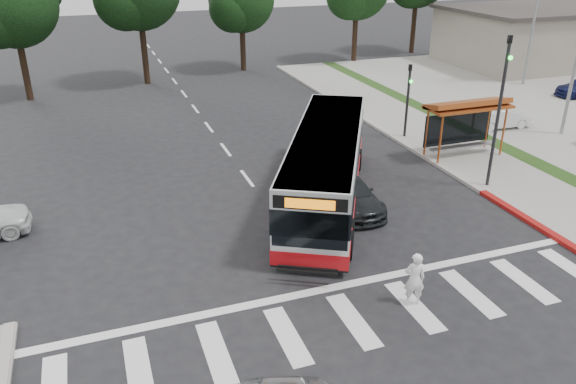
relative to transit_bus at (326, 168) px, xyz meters
name	(u,v)px	position (x,y,z in m)	size (l,w,h in m)	color
ground	(293,239)	(-2.40, -2.60, -1.49)	(140.00, 140.00, 0.00)	black
sidewalk_east	(431,137)	(8.60, 5.40, -1.43)	(4.00, 40.00, 0.12)	gray
curb_east	(399,141)	(6.60, 5.40, -1.42)	(0.30, 40.00, 0.15)	#9E9991
curb_east_red	(533,223)	(6.60, -4.60, -1.42)	(0.32, 6.00, 0.15)	maroon
parking_lot	(575,107)	(20.60, 7.40, -1.44)	(18.00, 36.00, 0.10)	gray
commercial_building	(535,38)	(27.60, 19.40, 0.71)	(14.00, 10.00, 4.40)	gray
building_roof_cap	(540,9)	(27.60, 19.40, 3.06)	(14.60, 10.60, 0.30)	#383330
crosswalk_ladder	(353,320)	(-2.40, -7.60, -1.49)	(18.00, 2.60, 0.01)	silver
bus_shelter	(466,111)	(8.40, 2.50, 0.86)	(4.20, 1.60, 2.86)	#9A4419
traffic_signal_ne_tall	(501,101)	(7.20, -1.11, 2.39)	(0.18, 0.37, 6.50)	black
traffic_signal_ne_short	(408,93)	(7.20, 5.89, 0.99)	(0.18, 0.37, 4.00)	black
lot_light_mid	(537,1)	(21.60, 13.40, 4.41)	(1.90, 0.35, 9.01)	gray
tree_north_c	(13,1)	(-12.32, 21.46, 4.80)	(6.16, 5.74, 9.30)	black
transit_bus	(326,168)	(0.00, 0.00, 0.00)	(2.50, 11.55, 2.98)	silver
pedestrian	(414,279)	(-0.39, -7.45, -0.63)	(0.63, 0.41, 1.72)	white
dark_sedan	(348,193)	(0.62, -0.82, -0.86)	(1.76, 4.34, 1.26)	black
parked_car_1	(501,118)	(13.10, 5.41, -0.83)	(1.19, 3.42, 1.13)	silver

